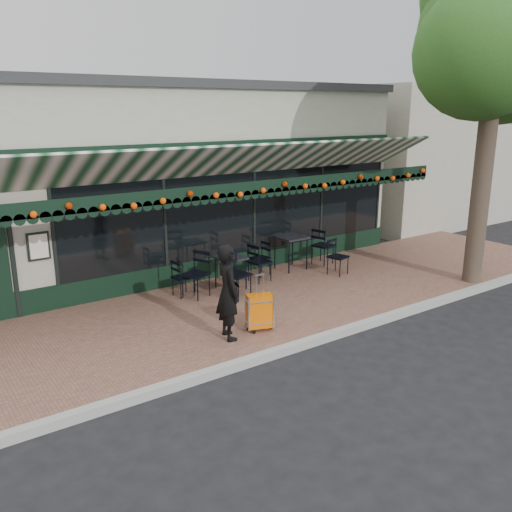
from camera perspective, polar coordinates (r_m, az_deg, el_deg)
ground at (r=9.97m, az=6.41°, el=-8.91°), size 80.00×80.00×0.00m
sidewalk at (r=11.39m, az=-0.28°, el=-5.24°), size 18.00×4.00×0.15m
curb at (r=9.88m, az=6.73°, el=-8.66°), size 18.00×0.16×0.15m
restaurant_building at (r=15.91m, az=-12.57°, el=8.44°), size 12.00×9.60×4.50m
neighbor_building_right at (r=24.20m, az=17.36°, el=10.66°), size 12.00×8.00×4.80m
woman at (r=9.40m, az=-2.96°, el=-3.78°), size 0.53×0.69×1.71m
suitcase at (r=9.88m, az=0.38°, el=-5.88°), size 0.52×0.40×1.05m
cafe_table_a at (r=13.52m, az=3.71°, el=1.74°), size 0.69×0.69×0.85m
cafe_table_b at (r=12.05m, az=-2.69°, el=-0.44°), size 0.59×0.59×0.73m
chair_a_left at (r=13.12m, az=0.46°, el=-0.26°), size 0.41×0.41×0.80m
chair_a_right at (r=14.13m, az=7.04°, el=1.08°), size 0.57×0.57×0.96m
chair_a_front at (r=13.27m, az=8.63°, el=-0.12°), size 0.52×0.52×0.87m
chair_b_left at (r=11.60m, az=-6.36°, el=-1.97°), size 0.65×0.65×0.99m
chair_b_right at (r=12.61m, az=0.39°, el=-0.66°), size 0.50×0.50×0.91m
chair_b_front at (r=11.51m, az=-1.97°, el=-2.04°), size 0.61×0.61×0.99m
chair_solo at (r=11.75m, az=-7.69°, el=-2.27°), size 0.43×0.43×0.81m
street_tree at (r=13.51m, az=24.31°, el=19.43°), size 3.86×3.34×7.09m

